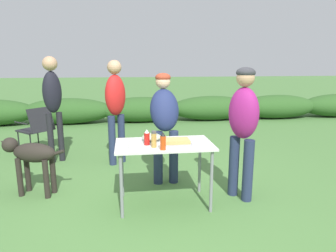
{
  "coord_description": "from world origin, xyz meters",
  "views": [
    {
      "loc": [
        -0.4,
        -3.26,
        1.65
      ],
      "look_at": [
        0.08,
        0.23,
        0.89
      ],
      "focal_mm": 32.0,
      "sensor_mm": 36.0,
      "label": 1
    }
  ],
  "objects_px": {
    "folding_table": "(164,150)",
    "standing_person_in_olive_jacket": "(243,121)",
    "camp_chair_green_behind_table": "(37,127)",
    "spice_jar": "(154,139)",
    "plate_stack": "(133,143)",
    "standing_person_in_dark_puffer": "(116,102)",
    "food_tray": "(176,142)",
    "standing_person_in_red_jacket": "(165,117)",
    "standing_person_with_beanie": "(53,97)",
    "dog": "(31,156)",
    "paper_cup_stack": "(132,144)",
    "mixing_bowl": "(152,137)",
    "ketchup_bottle": "(147,138)",
    "hot_sauce_bottle": "(163,141)"
  },
  "relations": [
    {
      "from": "paper_cup_stack",
      "to": "standing_person_in_dark_puffer",
      "type": "relative_size",
      "value": 0.06
    },
    {
      "from": "folding_table",
      "to": "standing_person_in_dark_puffer",
      "type": "relative_size",
      "value": 0.66
    },
    {
      "from": "spice_jar",
      "to": "standing_person_in_olive_jacket",
      "type": "relative_size",
      "value": 0.11
    },
    {
      "from": "spice_jar",
      "to": "camp_chair_green_behind_table",
      "type": "xyz_separation_m",
      "value": [
        -1.96,
        2.6,
        -0.36
      ]
    },
    {
      "from": "food_tray",
      "to": "standing_person_in_dark_puffer",
      "type": "relative_size",
      "value": 0.2
    },
    {
      "from": "plate_stack",
      "to": "standing_person_in_olive_jacket",
      "type": "relative_size",
      "value": 0.14
    },
    {
      "from": "plate_stack",
      "to": "hot_sauce_bottle",
      "type": "distance_m",
      "value": 0.42
    },
    {
      "from": "dog",
      "to": "camp_chair_green_behind_table",
      "type": "height_order",
      "value": "camp_chair_green_behind_table"
    },
    {
      "from": "plate_stack",
      "to": "ketchup_bottle",
      "type": "distance_m",
      "value": 0.18
    },
    {
      "from": "standing_person_with_beanie",
      "to": "camp_chair_green_behind_table",
      "type": "distance_m",
      "value": 1.05
    },
    {
      "from": "standing_person_in_olive_jacket",
      "to": "camp_chair_green_behind_table",
      "type": "xyz_separation_m",
      "value": [
        -3.04,
        2.42,
        -0.5
      ]
    },
    {
      "from": "dog",
      "to": "standing_person_in_red_jacket",
      "type": "bearing_deg",
      "value": -65.08
    },
    {
      "from": "mixing_bowl",
      "to": "dog",
      "type": "bearing_deg",
      "value": 166.97
    },
    {
      "from": "standing_person_in_dark_puffer",
      "to": "dog",
      "type": "relative_size",
      "value": 1.98
    },
    {
      "from": "paper_cup_stack",
      "to": "standing_person_in_olive_jacket",
      "type": "bearing_deg",
      "value": 9.41
    },
    {
      "from": "camp_chair_green_behind_table",
      "to": "spice_jar",
      "type": "bearing_deg",
      "value": -100.74
    },
    {
      "from": "food_tray",
      "to": "standing_person_in_red_jacket",
      "type": "xyz_separation_m",
      "value": [
        -0.03,
        0.77,
        0.15
      ]
    },
    {
      "from": "folding_table",
      "to": "standing_person_in_dark_puffer",
      "type": "bearing_deg",
      "value": 110.78
    },
    {
      "from": "standing_person_in_dark_puffer",
      "to": "camp_chair_green_behind_table",
      "type": "bearing_deg",
      "value": 107.09
    },
    {
      "from": "plate_stack",
      "to": "paper_cup_stack",
      "type": "bearing_deg",
      "value": -91.92
    },
    {
      "from": "ketchup_bottle",
      "to": "hot_sauce_bottle",
      "type": "bearing_deg",
      "value": -54.37
    },
    {
      "from": "standing_person_in_dark_puffer",
      "to": "standing_person_in_olive_jacket",
      "type": "bearing_deg",
      "value": -86.25
    },
    {
      "from": "hot_sauce_bottle",
      "to": "standing_person_in_dark_puffer",
      "type": "bearing_deg",
      "value": 106.88
    },
    {
      "from": "food_tray",
      "to": "dog",
      "type": "xyz_separation_m",
      "value": [
        -1.74,
        0.54,
        -0.26
      ]
    },
    {
      "from": "folding_table",
      "to": "food_tray",
      "type": "bearing_deg",
      "value": -20.72
    },
    {
      "from": "standing_person_in_dark_puffer",
      "to": "camp_chair_green_behind_table",
      "type": "relative_size",
      "value": 2.02
    },
    {
      "from": "mixing_bowl",
      "to": "ketchup_bottle",
      "type": "height_order",
      "value": "ketchup_bottle"
    },
    {
      "from": "plate_stack",
      "to": "standing_person_in_olive_jacket",
      "type": "bearing_deg",
      "value": 0.99
    },
    {
      "from": "plate_stack",
      "to": "mixing_bowl",
      "type": "distance_m",
      "value": 0.26
    },
    {
      "from": "folding_table",
      "to": "plate_stack",
      "type": "relative_size",
      "value": 5.1
    },
    {
      "from": "standing_person_in_olive_jacket",
      "to": "ketchup_bottle",
      "type": "bearing_deg",
      "value": -117.07
    },
    {
      "from": "mixing_bowl",
      "to": "standing_person_in_red_jacket",
      "type": "xyz_separation_m",
      "value": [
        0.23,
        0.58,
        0.13
      ]
    },
    {
      "from": "standing_person_with_beanie",
      "to": "standing_person_in_dark_puffer",
      "type": "relative_size",
      "value": 1.03
    },
    {
      "from": "ketchup_bottle",
      "to": "dog",
      "type": "bearing_deg",
      "value": 159.81
    },
    {
      "from": "standing_person_in_red_jacket",
      "to": "dog",
      "type": "bearing_deg",
      "value": -174.75
    },
    {
      "from": "folding_table",
      "to": "food_tray",
      "type": "xyz_separation_m",
      "value": [
        0.13,
        -0.05,
        0.1
      ]
    },
    {
      "from": "standing_person_in_red_jacket",
      "to": "standing_person_with_beanie",
      "type": "bearing_deg",
      "value": 145.68
    },
    {
      "from": "hot_sauce_bottle",
      "to": "standing_person_in_dark_puffer",
      "type": "xyz_separation_m",
      "value": [
        -0.55,
        1.8,
        0.19
      ]
    },
    {
      "from": "mixing_bowl",
      "to": "standing_person_in_dark_puffer",
      "type": "height_order",
      "value": "standing_person_in_dark_puffer"
    },
    {
      "from": "standing_person_in_red_jacket",
      "to": "camp_chair_green_behind_table",
      "type": "relative_size",
      "value": 1.8
    },
    {
      "from": "hot_sauce_bottle",
      "to": "standing_person_in_red_jacket",
      "type": "distance_m",
      "value": 0.98
    },
    {
      "from": "folding_table",
      "to": "standing_person_in_olive_jacket",
      "type": "xyz_separation_m",
      "value": [
        0.95,
        0.04,
        0.31
      ]
    },
    {
      "from": "plate_stack",
      "to": "camp_chair_green_behind_table",
      "type": "bearing_deg",
      "value": 125.36
    },
    {
      "from": "dog",
      "to": "camp_chair_green_behind_table",
      "type": "bearing_deg",
      "value": 30.88
    },
    {
      "from": "plate_stack",
      "to": "mixing_bowl",
      "type": "height_order",
      "value": "mixing_bowl"
    },
    {
      "from": "camp_chair_green_behind_table",
      "to": "standing_person_in_dark_puffer",
      "type": "bearing_deg",
      "value": -78.98
    },
    {
      "from": "standing_person_in_red_jacket",
      "to": "standing_person_in_dark_puffer",
      "type": "relative_size",
      "value": 0.89
    },
    {
      "from": "dog",
      "to": "plate_stack",
      "type": "bearing_deg",
      "value": -93.47
    },
    {
      "from": "hot_sauce_bottle",
      "to": "camp_chair_green_behind_table",
      "type": "relative_size",
      "value": 0.23
    },
    {
      "from": "food_tray",
      "to": "hot_sauce_bottle",
      "type": "distance_m",
      "value": 0.27
    }
  ]
}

